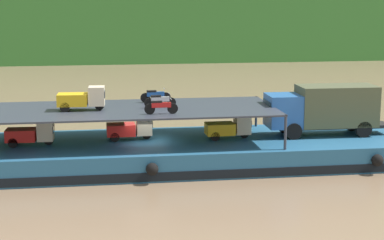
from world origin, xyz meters
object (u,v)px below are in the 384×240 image
(covered_lorry, at_px, (324,108))
(motorcycle_upper_centre, at_px, (160,101))
(motorcycle_upper_port, at_px, (161,106))
(mini_truck_lower_mid, at_px, (130,128))
(mini_truck_upper_mid, at_px, (82,98))
(mini_truck_lower_fore, at_px, (229,127))
(cargo_barge, at_px, (146,153))
(mini_truck_lower_aft, at_px, (31,134))
(motorcycle_upper_stbd, at_px, (155,95))

(covered_lorry, relative_size, motorcycle_upper_centre, 4.14)
(motorcycle_upper_port, bearing_deg, mini_truck_lower_mid, 121.70)
(mini_truck_upper_mid, bearing_deg, motorcycle_upper_port, -23.37)
(covered_lorry, bearing_deg, mini_truck_lower_fore, -178.52)
(covered_lorry, xyz_separation_m, mini_truck_lower_mid, (-12.01, 0.47, -1.00))
(motorcycle_upper_port, xyz_separation_m, motorcycle_upper_centre, (0.14, 2.06, 0.00))
(cargo_barge, distance_m, mini_truck_upper_mid, 5.05)
(covered_lorry, bearing_deg, mini_truck_lower_aft, -179.28)
(mini_truck_lower_mid, xyz_separation_m, motorcycle_upper_stbd, (1.67, 1.51, 1.74))
(mini_truck_lower_fore, relative_size, motorcycle_upper_centre, 1.45)
(mini_truck_upper_mid, xyz_separation_m, motorcycle_upper_stbd, (4.46, 2.22, -0.26))
(cargo_barge, xyz_separation_m, mini_truck_lower_fore, (5.04, -0.05, 1.44))
(mini_truck_lower_fore, bearing_deg, cargo_barge, 179.39)
(mini_truck_lower_fore, xyz_separation_m, motorcycle_upper_centre, (-4.20, 0.07, 1.74))
(covered_lorry, distance_m, mini_truck_lower_aft, 17.83)
(mini_truck_lower_aft, distance_m, motorcycle_upper_centre, 7.74)
(covered_lorry, bearing_deg, cargo_barge, -179.47)
(cargo_barge, height_order, motorcycle_upper_stbd, motorcycle_upper_stbd)
(mini_truck_lower_aft, distance_m, motorcycle_upper_port, 7.84)
(covered_lorry, distance_m, motorcycle_upper_stbd, 10.56)
(cargo_barge, bearing_deg, motorcycle_upper_centre, 1.34)
(mini_truck_lower_mid, distance_m, mini_truck_upper_mid, 3.50)
(mini_truck_lower_aft, xyz_separation_m, mini_truck_lower_mid, (5.78, 0.69, 0.00))
(mini_truck_lower_aft, relative_size, mini_truck_lower_fore, 1.01)
(motorcycle_upper_port, relative_size, motorcycle_upper_stbd, 1.00)
(mini_truck_upper_mid, height_order, motorcycle_upper_port, mini_truck_upper_mid)
(cargo_barge, xyz_separation_m, motorcycle_upper_stbd, (0.76, 2.08, 3.18))
(mini_truck_lower_aft, bearing_deg, motorcycle_upper_stbd, 16.44)
(mini_truck_lower_aft, bearing_deg, mini_truck_lower_mid, 6.83)
(mini_truck_lower_fore, distance_m, mini_truck_upper_mid, 8.96)
(mini_truck_lower_aft, height_order, motorcycle_upper_stbd, motorcycle_upper_stbd)
(motorcycle_upper_centre, height_order, motorcycle_upper_stbd, same)
(covered_lorry, bearing_deg, mini_truck_lower_mid, 177.76)
(motorcycle_upper_centre, bearing_deg, covered_lorry, 0.46)
(mini_truck_lower_mid, xyz_separation_m, motorcycle_upper_centre, (1.76, -0.55, 1.74))
(cargo_barge, relative_size, motorcycle_upper_stbd, 16.91)
(mini_truck_lower_aft, relative_size, motorcycle_upper_stbd, 1.46)
(covered_lorry, xyz_separation_m, mini_truck_lower_aft, (-17.80, -0.22, -1.00))
(mini_truck_lower_mid, bearing_deg, motorcycle_upper_centre, -17.46)
(cargo_barge, height_order, mini_truck_lower_aft, mini_truck_lower_aft)
(motorcycle_upper_centre, bearing_deg, cargo_barge, -178.66)
(motorcycle_upper_port, bearing_deg, cargo_barge, 108.95)
(mini_truck_lower_mid, distance_m, motorcycle_upper_port, 3.53)
(cargo_barge, bearing_deg, mini_truck_upper_mid, -177.85)
(covered_lorry, relative_size, mini_truck_lower_fore, 2.85)
(mini_truck_lower_fore, relative_size, motorcycle_upper_port, 1.45)
(mini_truck_lower_aft, distance_m, mini_truck_lower_mid, 5.82)
(motorcycle_upper_centre, bearing_deg, motorcycle_upper_port, -93.98)
(mini_truck_lower_mid, distance_m, mini_truck_lower_fore, 5.98)
(mini_truck_lower_fore, bearing_deg, mini_truck_lower_aft, -179.68)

